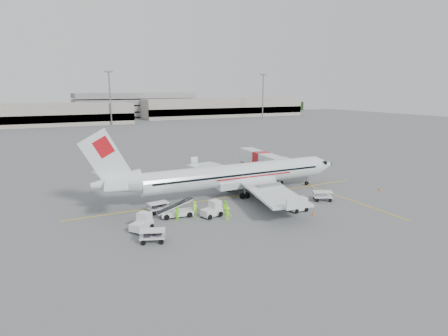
{
  "coord_description": "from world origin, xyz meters",
  "views": [
    {
      "loc": [
        -23.41,
        -44.77,
        14.83
      ],
      "look_at": [
        0.0,
        2.0,
        3.8
      ],
      "focal_mm": 30.0,
      "sensor_mm": 36.0,
      "label": 1
    }
  ],
  "objects_px": {
    "jet_bridge": "(261,165)",
    "tug_aft": "(141,222)",
    "belt_loader": "(177,206)",
    "aircraft": "(238,160)",
    "tug_fore": "(298,204)",
    "tug_mid": "(212,209)"
  },
  "relations": [
    {
      "from": "belt_loader",
      "to": "tug_aft",
      "type": "xyz_separation_m",
      "value": [
        -4.91,
        -2.61,
        -0.42
      ]
    },
    {
      "from": "jet_bridge",
      "to": "belt_loader",
      "type": "distance_m",
      "value": 23.85
    },
    {
      "from": "jet_bridge",
      "to": "tug_mid",
      "type": "distance_m",
      "value": 22.05
    },
    {
      "from": "jet_bridge",
      "to": "aircraft",
      "type": "bearing_deg",
      "value": -134.58
    },
    {
      "from": "jet_bridge",
      "to": "belt_loader",
      "type": "bearing_deg",
      "value": -142.82
    },
    {
      "from": "tug_aft",
      "to": "jet_bridge",
      "type": "bearing_deg",
      "value": -5.2
    },
    {
      "from": "aircraft",
      "to": "tug_aft",
      "type": "distance_m",
      "value": 18.15
    },
    {
      "from": "aircraft",
      "to": "belt_loader",
      "type": "xyz_separation_m",
      "value": [
        -10.98,
        -5.14,
        -3.69
      ]
    },
    {
      "from": "jet_bridge",
      "to": "belt_loader",
      "type": "height_order",
      "value": "jet_bridge"
    },
    {
      "from": "aircraft",
      "to": "jet_bridge",
      "type": "relative_size",
      "value": 2.22
    },
    {
      "from": "jet_bridge",
      "to": "tug_fore",
      "type": "height_order",
      "value": "jet_bridge"
    },
    {
      "from": "tug_fore",
      "to": "tug_aft",
      "type": "height_order",
      "value": "tug_aft"
    },
    {
      "from": "belt_loader",
      "to": "tug_aft",
      "type": "height_order",
      "value": "belt_loader"
    },
    {
      "from": "belt_loader",
      "to": "jet_bridge",
      "type": "bearing_deg",
      "value": 40.44
    },
    {
      "from": "belt_loader",
      "to": "tug_fore",
      "type": "distance_m",
      "value": 14.97
    },
    {
      "from": "belt_loader",
      "to": "tug_mid",
      "type": "distance_m",
      "value": 4.14
    },
    {
      "from": "jet_bridge",
      "to": "tug_fore",
      "type": "bearing_deg",
      "value": -103.94
    },
    {
      "from": "tug_fore",
      "to": "tug_mid",
      "type": "relative_size",
      "value": 0.91
    },
    {
      "from": "jet_bridge",
      "to": "tug_aft",
      "type": "xyz_separation_m",
      "value": [
        -24.86,
        -15.66,
        -1.22
      ]
    },
    {
      "from": "belt_loader",
      "to": "tug_aft",
      "type": "relative_size",
      "value": 2.06
    },
    {
      "from": "jet_bridge",
      "to": "tug_mid",
      "type": "relative_size",
      "value": 6.75
    },
    {
      "from": "belt_loader",
      "to": "tug_aft",
      "type": "distance_m",
      "value": 5.58
    }
  ]
}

